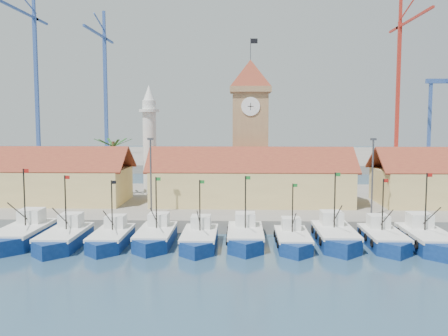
{
  "coord_description": "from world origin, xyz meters",
  "views": [
    {
      "loc": [
        -1.47,
        -46.28,
        12.59
      ],
      "look_at": [
        -3.52,
        18.0,
        6.41
      ],
      "focal_mm": 40.0,
      "sensor_mm": 36.0,
      "label": 1
    }
  ],
  "objects_px": {
    "boat_0": "(22,236)",
    "minaret": "(150,139)",
    "boat_5": "(245,238)",
    "clock_tower": "(250,125)"
  },
  "relations": [
    {
      "from": "boat_5",
      "to": "minaret",
      "type": "height_order",
      "value": "minaret"
    },
    {
      "from": "minaret",
      "to": "clock_tower",
      "type": "bearing_deg",
      "value": -7.61
    },
    {
      "from": "clock_tower",
      "to": "boat_0",
      "type": "bearing_deg",
      "value": -135.84
    },
    {
      "from": "boat_0",
      "to": "boat_5",
      "type": "bearing_deg",
      "value": 0.42
    },
    {
      "from": "clock_tower",
      "to": "minaret",
      "type": "bearing_deg",
      "value": 172.39
    },
    {
      "from": "boat_0",
      "to": "minaret",
      "type": "distance_m",
      "value": 27.95
    },
    {
      "from": "boat_0",
      "to": "minaret",
      "type": "bearing_deg",
      "value": 70.81
    },
    {
      "from": "boat_5",
      "to": "clock_tower",
      "type": "distance_m",
      "value": 25.47
    },
    {
      "from": "boat_5",
      "to": "minaret",
      "type": "relative_size",
      "value": 0.6
    },
    {
      "from": "boat_5",
      "to": "clock_tower",
      "type": "bearing_deg",
      "value": 87.77
    }
  ]
}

